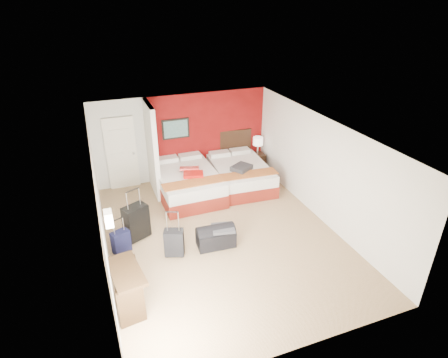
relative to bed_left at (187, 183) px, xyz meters
name	(u,v)px	position (x,y,z in m)	size (l,w,h in m)	color
ground	(222,235)	(0.21, -2.14, -0.34)	(6.50, 6.50, 0.00)	tan
room_walls	(144,170)	(-1.19, -0.72, 0.92)	(5.02, 6.52, 2.50)	silver
red_accent_panel	(208,134)	(0.96, 1.09, 0.91)	(3.50, 0.04, 2.50)	maroon
partition_wall	(152,150)	(-0.79, 0.47, 0.91)	(0.12, 1.20, 2.50)	silver
entry_door	(122,153)	(-1.54, 1.06, 0.69)	(0.82, 0.06, 2.05)	silver
bed_left	(187,183)	(0.00, 0.00, 0.00)	(1.57, 2.24, 0.67)	silver
bed_right	(240,175)	(1.56, 0.00, -0.02)	(1.48, 2.11, 0.63)	white
red_suitcase_open	(191,172)	(0.10, -0.10, 0.38)	(0.51, 0.71, 0.09)	red
jacket_bundle	(242,168)	(1.46, -0.30, 0.36)	(0.52, 0.42, 0.13)	#323237
nightstand	(257,162)	(2.42, 0.70, -0.05)	(0.41, 0.41, 0.57)	black
table_lamp	(258,146)	(2.42, 0.70, 0.50)	(0.30, 0.30, 0.53)	silver
suitcase_black	(136,223)	(-1.60, -1.56, 0.06)	(0.52, 0.33, 0.78)	black
suitcase_charcoal	(174,244)	(-0.97, -2.46, -0.04)	(0.40, 0.25, 0.59)	black
suitcase_navy	(121,243)	(-2.00, -1.99, -0.08)	(0.36, 0.22, 0.50)	black
duffel_bag	(216,237)	(-0.04, -2.45, -0.13)	(0.82, 0.44, 0.41)	black
jacket_draped	(223,228)	(0.11, -2.50, 0.11)	(0.48, 0.40, 0.06)	#3B3C40
desk	(128,289)	(-2.04, -3.58, 0.07)	(0.49, 0.97, 0.81)	black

